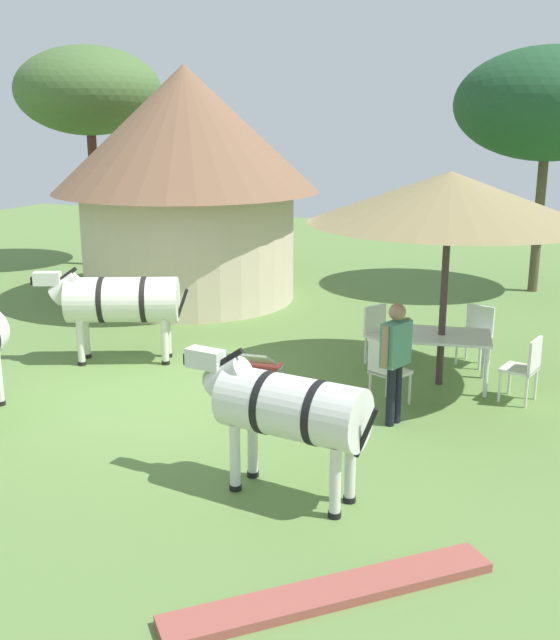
{
  "coord_description": "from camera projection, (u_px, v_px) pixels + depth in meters",
  "views": [
    {
      "loc": [
        5.08,
        -8.61,
        3.7
      ],
      "look_at": [
        1.09,
        0.58,
        1.0
      ],
      "focal_mm": 42.32,
      "sensor_mm": 36.0,
      "label": 1
    }
  ],
  "objects": [
    {
      "name": "ground_plane",
      "position": [
        192.0,
        391.0,
        10.54
      ],
      "size": [
        36.0,
        36.0,
        0.0
      ],
      "primitive_type": "plane",
      "color": "#5E8140"
    },
    {
      "name": "thatched_hut",
      "position": [
        187.0,
        173.0,
        15.3
      ],
      "size": [
        5.41,
        5.41,
        4.72
      ],
      "rotation": [
        0.0,
        0.0,
        0.41
      ],
      "color": "beige",
      "rests_on": "ground_plane"
    },
    {
      "name": "shade_umbrella",
      "position": [
        450.0,
        197.0,
        10.13
      ],
      "size": [
        3.84,
        3.84,
        3.01
      ],
      "color": "#442E32",
      "rests_on": "ground_plane"
    },
    {
      "name": "patio_dining_table",
      "position": [
        441.0,
        340.0,
        10.65
      ],
      "size": [
        1.51,
        1.14,
        0.74
      ],
      "rotation": [
        0.0,
        0.0,
        0.19
      ],
      "color": "silver",
      "rests_on": "ground_plane"
    },
    {
      "name": "patio_chair_near_hut",
      "position": [
        477.0,
        331.0,
        11.61
      ],
      "size": [
        0.53,
        0.52,
        0.9
      ],
      "rotation": [
        0.0,
        0.0,
        -3.4
      ],
      "color": "white",
      "rests_on": "ground_plane"
    },
    {
      "name": "patio_chair_west_end",
      "position": [
        379.0,
        331.0,
        11.61
      ],
      "size": [
        0.58,
        0.59,
        0.9
      ],
      "rotation": [
        0.0,
        0.0,
        -2.07
      ],
      "color": "white",
      "rests_on": "ground_plane"
    },
    {
      "name": "patio_chair_near_lawn",
      "position": [
        387.0,
        368.0,
        9.88
      ],
      "size": [
        0.57,
        0.56,
        0.9
      ],
      "rotation": [
        0.0,
        0.0,
        -0.4
      ],
      "color": "white",
      "rests_on": "ground_plane"
    },
    {
      "name": "patio_chair_east_end",
      "position": [
        526.0,
        365.0,
        10.0
      ],
      "size": [
        0.5,
        0.52,
        0.9
      ],
      "rotation": [
        0.0,
        0.0,
        1.35
      ],
      "color": "white",
      "rests_on": "ground_plane"
    },
    {
      "name": "guest_beside_umbrella",
      "position": [
        396.0,
        353.0,
        9.17
      ],
      "size": [
        0.31,
        0.53,
        1.55
      ],
      "rotation": [
        0.0,
        0.0,
        1.25
      ],
      "color": "black",
      "rests_on": "ground_plane"
    },
    {
      "name": "striped_lounge_chair",
      "position": [
        259.0,
        368.0,
        10.72
      ],
      "size": [
        0.63,
        0.88,
        0.59
      ],
      "rotation": [
        0.0,
        0.0,
        0.12
      ],
      "color": "#CE4E43",
      "rests_on": "ground_plane"
    },
    {
      "name": "zebra_by_umbrella",
      "position": [
        287.0,
        408.0,
        7.41
      ],
      "size": [
        2.16,
        0.77,
        1.48
      ],
      "rotation": [
        0.0,
        0.0,
        1.47
      ],
      "color": "silver",
      "rests_on": "ground_plane"
    },
    {
      "name": "zebra_toward_hut",
      "position": [
        119.0,
        301.0,
        11.59
      ],
      "size": [
        2.19,
        1.35,
        1.51
      ],
      "rotation": [
        0.0,
        0.0,
        2.01
      ],
      "color": "silver",
      "rests_on": "ground_plane"
    },
    {
      "name": "acacia_tree_behind_hut",
      "position": [
        89.0,
        91.0,
        18.45
      ],
      "size": [
        3.56,
        3.56,
        5.4
      ],
      "color": "#542D26",
      "rests_on": "ground_plane"
    },
    {
      "name": "acacia_tree_right_background",
      "position": [
        549.0,
        104.0,
        15.58
      ],
      "size": [
        3.88,
        3.88,
        5.13
      ],
      "color": "brown",
      "rests_on": "ground_plane"
    },
    {
      "name": "brick_patio_kerb",
      "position": [
        332.0,
        593.0,
        6.0
      ],
      "size": [
        2.24,
        2.22,
        0.08
      ],
      "primitive_type": "cube",
      "rotation": [
        0.0,
        0.0,
        0.78
      ],
      "color": "#9A4C42",
      "rests_on": "ground_plane"
    }
  ]
}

